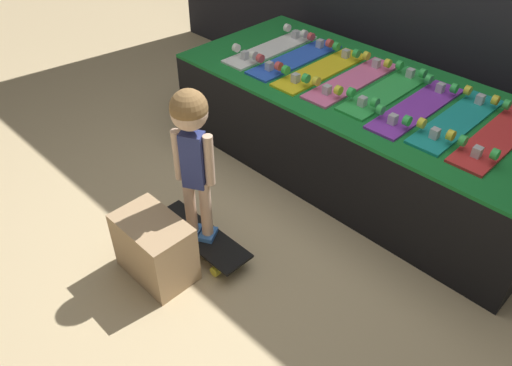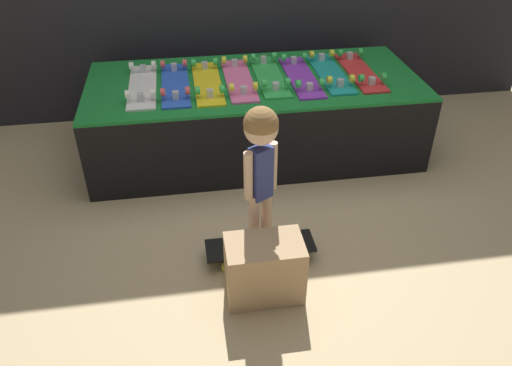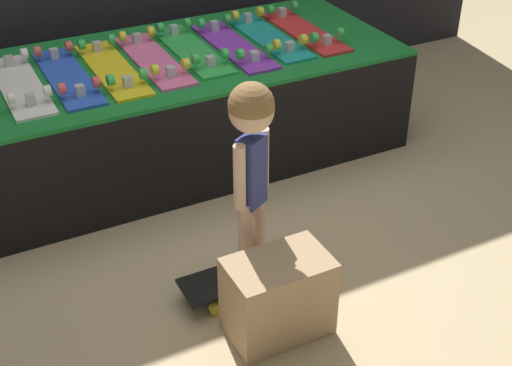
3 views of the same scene
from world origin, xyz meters
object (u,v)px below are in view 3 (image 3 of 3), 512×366
Objects in this scene: storage_box at (278,297)px; skateboard_teal_on_rack at (268,36)px; skateboard_green_on_rack at (191,49)px; skateboard_on_floor at (252,274)px; skateboard_yellow_on_rack at (112,68)px; skateboard_white_on_rack at (20,84)px; skateboard_pink_on_rack at (153,58)px; skateboard_purple_on_rack at (233,44)px; skateboard_red_on_rack at (303,29)px; child at (251,146)px; skateboard_blue_on_rack at (67,75)px.

skateboard_teal_on_rack is at bearing 63.68° from storage_box.
skateboard_green_on_rack is at bearing 178.42° from skateboard_teal_on_rack.
skateboard_green_on_rack is at bearing 77.84° from skateboard_on_floor.
skateboard_yellow_on_rack is 1.00× the size of skateboard_green_on_rack.
skateboard_white_on_rack is 1.00× the size of skateboard_pink_on_rack.
skateboard_purple_on_rack and skateboard_red_on_rack have the same top height.
skateboard_on_floor is at bearing -91.97° from skateboard_pink_on_rack.
skateboard_teal_on_rack is 1.39m from child.
skateboard_purple_on_rack is 0.22m from skateboard_teal_on_rack.
skateboard_pink_on_rack and skateboard_teal_on_rack have the same top height.
skateboard_on_floor is at bearing -62.16° from skateboard_white_on_rack.
skateboard_white_on_rack is at bearing -179.32° from skateboard_red_on_rack.
skateboard_green_on_rack is 1.21× the size of skateboard_on_floor.
child reaches higher than skateboard_on_floor.
skateboard_teal_on_rack is at bearing 8.10° from skateboard_purple_on_rack.
skateboard_yellow_on_rack is at bearing 96.26° from storage_box.
skateboard_pink_on_rack and skateboard_purple_on_rack have the same top height.
skateboard_pink_on_rack is at bearing 88.03° from skateboard_on_floor.
skateboard_white_on_rack is at bearing 178.39° from skateboard_yellow_on_rack.
skateboard_blue_on_rack is at bearing -179.00° from skateboard_red_on_rack.
skateboard_blue_on_rack is 1.00× the size of skateboard_teal_on_rack.
skateboard_on_floor is (-0.92, -1.19, -0.51)m from skateboard_red_on_rack.
skateboard_pink_on_rack is 1.00× the size of skateboard_red_on_rack.
skateboard_yellow_on_rack is 1.18m from child.
skateboard_purple_on_rack is at bearing -0.44° from skateboard_white_on_rack.
skateboard_teal_on_rack is 0.22m from skateboard_red_on_rack.
child is (-0.92, -1.19, 0.10)m from skateboard_red_on_rack.
skateboard_red_on_rack is (0.88, 0.01, 0.00)m from skateboard_pink_on_rack.
skateboard_yellow_on_rack is 0.87× the size of child.
skateboard_pink_on_rack is 1.00× the size of skateboard_teal_on_rack.
storage_box is (0.16, -1.43, -0.41)m from skateboard_yellow_on_rack.
storage_box is (-0.02, -0.27, -0.51)m from child.
skateboard_yellow_on_rack is 0.44m from skateboard_green_on_rack.
skateboard_teal_on_rack is at bearing 30.72° from child.
skateboard_blue_on_rack is 1.00× the size of skateboard_yellow_on_rack.
skateboard_on_floor is at bearing -102.16° from skateboard_green_on_rack.
skateboard_red_on_rack reaches higher than storage_box.
skateboard_blue_on_rack is at bearing 179.76° from skateboard_purple_on_rack.
skateboard_teal_on_rack is (0.66, 0.02, 0.00)m from skateboard_pink_on_rack.
skateboard_teal_on_rack and skateboard_red_on_rack have the same top height.
skateboard_white_on_rack and skateboard_blue_on_rack have the same top height.
storage_box is at bearing -94.94° from skateboard_on_floor.
skateboard_white_on_rack is at bearing -179.61° from skateboard_pink_on_rack.
skateboard_yellow_on_rack is at bearing 69.86° from child.
skateboard_red_on_rack is 0.87× the size of child.
skateboard_teal_on_rack reaches higher than storage_box.
skateboard_white_on_rack and skateboard_purple_on_rack have the same top height.
skateboard_red_on_rack is (0.66, -0.02, 0.00)m from skateboard_green_on_rack.
skateboard_white_on_rack reaches higher than storage_box.
skateboard_purple_on_rack is at bearing 0.35° from skateboard_yellow_on_rack.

